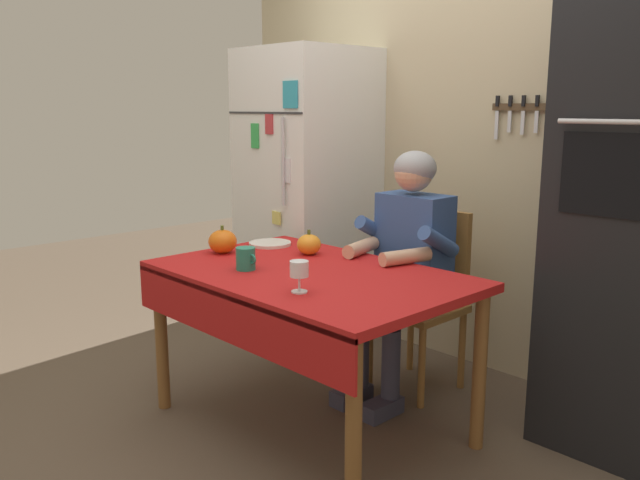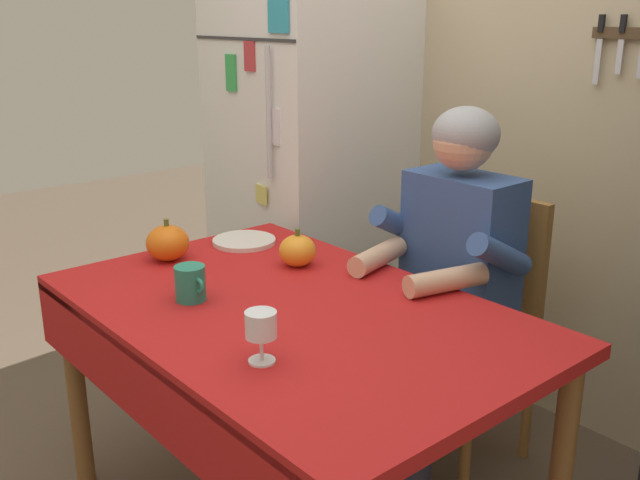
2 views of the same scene
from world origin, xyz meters
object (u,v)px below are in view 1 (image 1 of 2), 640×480
at_px(dining_table, 306,290).
at_px(serving_tray, 270,244).
at_px(wine_glass, 299,270).
at_px(pumpkin_medium, 223,241).
at_px(seated_person, 405,254).
at_px(chair_behind_person, 427,291).
at_px(pumpkin_large, 309,244).
at_px(refrigerator, 308,196).
at_px(coffee_mug, 246,259).

distance_m(dining_table, serving_tray, 0.62).
distance_m(wine_glass, pumpkin_medium, 0.81).
bearing_deg(serving_tray, seated_person, 29.64).
relative_size(chair_behind_person, serving_tray, 4.19).
xyz_separation_m(dining_table, pumpkin_large, (-0.25, 0.25, 0.13)).
relative_size(refrigerator, wine_glass, 14.24).
bearing_deg(coffee_mug, chair_behind_person, 73.39).
relative_size(coffee_mug, wine_glass, 0.91).
bearing_deg(refrigerator, pumpkin_medium, -67.59).
height_order(dining_table, wine_glass, wine_glass).
bearing_deg(wine_glass, coffee_mug, 170.66).
xyz_separation_m(pumpkin_medium, serving_tray, (0.01, 0.29, -0.05)).
height_order(chair_behind_person, pumpkin_medium, chair_behind_person).
distance_m(refrigerator, pumpkin_medium, 1.01).
bearing_deg(dining_table, refrigerator, 137.09).
xyz_separation_m(coffee_mug, wine_glass, (0.44, -0.07, 0.04)).
bearing_deg(pumpkin_medium, seated_person, 45.41).
distance_m(seated_person, pumpkin_large, 0.48).
xyz_separation_m(wine_glass, serving_tray, (-0.77, 0.49, -0.08)).
bearing_deg(wine_glass, refrigerator, 136.22).
xyz_separation_m(chair_behind_person, wine_glass, (0.15, -1.03, 0.32)).
bearing_deg(seated_person, chair_behind_person, 90.00).
relative_size(dining_table, chair_behind_person, 1.51).
distance_m(pumpkin_large, serving_tray, 0.31).
bearing_deg(pumpkin_medium, chair_behind_person, 52.67).
bearing_deg(dining_table, coffee_mug, -142.94).
distance_m(dining_table, pumpkin_large, 0.37).
xyz_separation_m(chair_behind_person, pumpkin_medium, (-0.64, -0.83, 0.29)).
relative_size(pumpkin_large, pumpkin_medium, 0.88).
xyz_separation_m(refrigerator, pumpkin_medium, (0.38, -0.92, -0.10)).
relative_size(refrigerator, coffee_mug, 15.67).
xyz_separation_m(refrigerator, wine_glass, (1.17, -1.12, -0.07)).
bearing_deg(serving_tray, pumpkin_large, -0.70).
relative_size(refrigerator, dining_table, 1.29).
bearing_deg(chair_behind_person, dining_table, -94.87).
distance_m(seated_person, wine_glass, 0.86).
distance_m(chair_behind_person, coffee_mug, 1.04).
bearing_deg(dining_table, pumpkin_large, 135.23).
bearing_deg(seated_person, wine_glass, -79.83).
bearing_deg(chair_behind_person, wine_glass, -81.67).
bearing_deg(pumpkin_medium, wine_glass, -13.91).
relative_size(seated_person, coffee_mug, 10.84).
bearing_deg(refrigerator, serving_tray, -58.02).
xyz_separation_m(wine_glass, pumpkin_medium, (-0.79, 0.19, -0.03)).
bearing_deg(coffee_mug, serving_tray, 129.07).
height_order(coffee_mug, pumpkin_large, pumpkin_large).
distance_m(chair_behind_person, wine_glass, 1.09).
bearing_deg(dining_table, chair_behind_person, 85.13).
distance_m(coffee_mug, serving_tray, 0.54).
distance_m(coffee_mug, pumpkin_large, 0.41).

